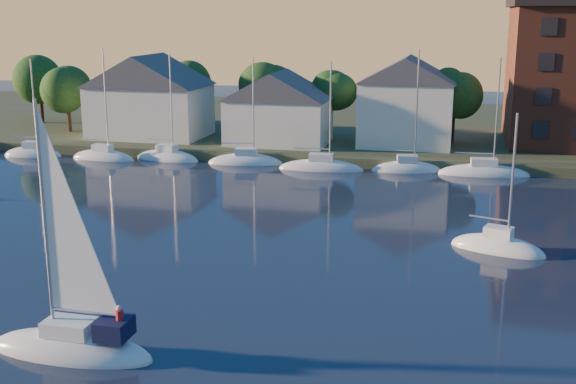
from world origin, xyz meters
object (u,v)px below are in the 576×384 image
(drifting_sailboat_right, at_px, (497,249))
(hero_sailboat, at_px, (73,343))
(clubhouse_west, at_px, (150,95))
(clubhouse_east, at_px, (407,100))
(clubhouse_centre, at_px, (279,107))

(drifting_sailboat_right, bearing_deg, hero_sailboat, -116.34)
(clubhouse_west, xyz_separation_m, hero_sailboat, (18.95, -51.83, -5.38))
(clubhouse_east, height_order, drifting_sailboat_right, clubhouse_east)
(clubhouse_east, bearing_deg, hero_sailboat, -101.82)
(hero_sailboat, bearing_deg, clubhouse_centre, -86.02)
(clubhouse_east, height_order, hero_sailboat, hero_sailboat)
(clubhouse_east, relative_size, drifting_sailboat_right, 1.02)
(drifting_sailboat_right, bearing_deg, clubhouse_centre, 144.52)
(clubhouse_west, xyz_separation_m, clubhouse_east, (30.00, 1.00, 0.07))
(hero_sailboat, bearing_deg, clubhouse_east, -101.16)
(clubhouse_centre, relative_size, clubhouse_east, 1.10)
(clubhouse_centre, bearing_deg, clubhouse_east, 8.13)
(clubhouse_centre, height_order, drifting_sailboat_right, drifting_sailboat_right)
(clubhouse_west, distance_m, hero_sailboat, 55.45)
(clubhouse_east, distance_m, drifting_sailboat_right, 34.53)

